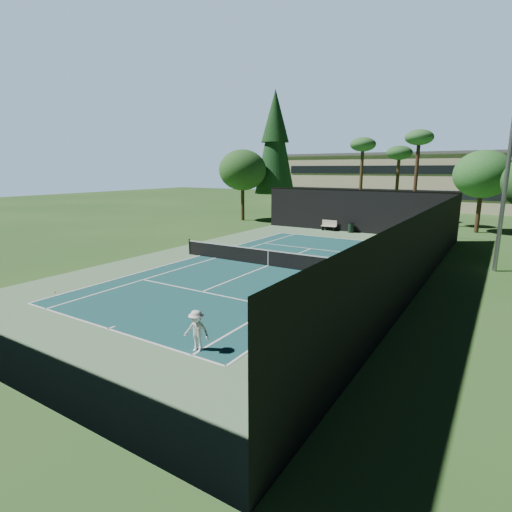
{
  "coord_description": "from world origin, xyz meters",
  "views": [
    {
      "loc": [
        12.19,
        -20.84,
        5.9
      ],
      "look_at": [
        1.0,
        -3.0,
        1.3
      ],
      "focal_mm": 28.0,
      "sensor_mm": 36.0,
      "label": 1
    }
  ],
  "objects_px": {
    "player": "(197,331)",
    "tennis_ball_c": "(344,258)",
    "tennis_ball_b": "(239,253)",
    "tennis_ball_a": "(55,292)",
    "park_bench": "(329,225)",
    "trash_bin": "(351,228)",
    "tennis_net": "(268,257)",
    "tennis_ball_d": "(244,246)"
  },
  "relations": [
    {
      "from": "tennis_ball_c",
      "to": "park_bench",
      "type": "xyz_separation_m",
      "value": [
        -5.56,
        11.18,
        0.51
      ]
    },
    {
      "from": "player",
      "to": "tennis_ball_d",
      "type": "height_order",
      "value": "player"
    },
    {
      "from": "tennis_net",
      "to": "park_bench",
      "type": "xyz_separation_m",
      "value": [
        -2.3,
        15.71,
        -0.01
      ]
    },
    {
      "from": "tennis_net",
      "to": "player",
      "type": "relative_size",
      "value": 9.09
    },
    {
      "from": "tennis_ball_c",
      "to": "trash_bin",
      "type": "height_order",
      "value": "trash_bin"
    },
    {
      "from": "tennis_ball_a",
      "to": "trash_bin",
      "type": "height_order",
      "value": "trash_bin"
    },
    {
      "from": "tennis_net",
      "to": "park_bench",
      "type": "height_order",
      "value": "tennis_net"
    },
    {
      "from": "tennis_ball_a",
      "to": "tennis_ball_c",
      "type": "relative_size",
      "value": 0.98
    },
    {
      "from": "player",
      "to": "park_bench",
      "type": "bearing_deg",
      "value": 92.58
    },
    {
      "from": "tennis_ball_a",
      "to": "tennis_ball_b",
      "type": "relative_size",
      "value": 1.22
    },
    {
      "from": "trash_bin",
      "to": "player",
      "type": "bearing_deg",
      "value": -81.38
    },
    {
      "from": "tennis_ball_b",
      "to": "tennis_ball_d",
      "type": "relative_size",
      "value": 0.92
    },
    {
      "from": "tennis_net",
      "to": "trash_bin",
      "type": "relative_size",
      "value": 13.65
    },
    {
      "from": "tennis_ball_c",
      "to": "trash_bin",
      "type": "xyz_separation_m",
      "value": [
        -3.33,
        11.06,
        0.44
      ]
    },
    {
      "from": "tennis_net",
      "to": "tennis_ball_a",
      "type": "height_order",
      "value": "tennis_net"
    },
    {
      "from": "player",
      "to": "tennis_ball_c",
      "type": "relative_size",
      "value": 18.76
    },
    {
      "from": "tennis_ball_a",
      "to": "park_bench",
      "type": "bearing_deg",
      "value": 81.85
    },
    {
      "from": "tennis_ball_d",
      "to": "park_bench",
      "type": "xyz_separation_m",
      "value": [
        2.61,
        11.08,
        0.51
      ]
    },
    {
      "from": "player",
      "to": "tennis_net",
      "type": "bearing_deg",
      "value": 98.8
    },
    {
      "from": "tennis_ball_a",
      "to": "tennis_ball_b",
      "type": "bearing_deg",
      "value": 79.49
    },
    {
      "from": "trash_bin",
      "to": "park_bench",
      "type": "bearing_deg",
      "value": 177.05
    },
    {
      "from": "tennis_ball_a",
      "to": "tennis_ball_d",
      "type": "bearing_deg",
      "value": 85.73
    },
    {
      "from": "tennis_ball_b",
      "to": "tennis_ball_d",
      "type": "height_order",
      "value": "tennis_ball_d"
    },
    {
      "from": "trash_bin",
      "to": "tennis_ball_a",
      "type": "bearing_deg",
      "value": -102.95
    },
    {
      "from": "park_bench",
      "to": "trash_bin",
      "type": "height_order",
      "value": "park_bench"
    },
    {
      "from": "tennis_ball_b",
      "to": "tennis_ball_c",
      "type": "relative_size",
      "value": 0.81
    },
    {
      "from": "tennis_ball_b",
      "to": "park_bench",
      "type": "bearing_deg",
      "value": 84.08
    },
    {
      "from": "player",
      "to": "park_bench",
      "type": "height_order",
      "value": "player"
    },
    {
      "from": "tennis_ball_b",
      "to": "tennis_ball_c",
      "type": "distance_m",
      "value": 7.32
    },
    {
      "from": "tennis_ball_a",
      "to": "park_bench",
      "type": "relative_size",
      "value": 0.05
    },
    {
      "from": "tennis_ball_b",
      "to": "trash_bin",
      "type": "bearing_deg",
      "value": 74.8
    },
    {
      "from": "tennis_net",
      "to": "tennis_ball_d",
      "type": "bearing_deg",
      "value": 136.69
    },
    {
      "from": "player",
      "to": "tennis_ball_b",
      "type": "relative_size",
      "value": 23.29
    },
    {
      "from": "tennis_ball_c",
      "to": "tennis_ball_d",
      "type": "relative_size",
      "value": 1.14
    },
    {
      "from": "tennis_ball_b",
      "to": "trash_bin",
      "type": "distance_m",
      "value": 13.84
    },
    {
      "from": "tennis_ball_c",
      "to": "tennis_net",
      "type": "bearing_deg",
      "value": -125.72
    },
    {
      "from": "tennis_ball_a",
      "to": "tennis_ball_c",
      "type": "distance_m",
      "value": 17.49
    },
    {
      "from": "tennis_ball_b",
      "to": "tennis_ball_a",
      "type": "bearing_deg",
      "value": -100.51
    },
    {
      "from": "tennis_ball_a",
      "to": "tennis_ball_d",
      "type": "height_order",
      "value": "tennis_ball_a"
    },
    {
      "from": "tennis_ball_d",
      "to": "park_bench",
      "type": "bearing_deg",
      "value": 76.75
    },
    {
      "from": "player",
      "to": "tennis_ball_a",
      "type": "height_order",
      "value": "player"
    },
    {
      "from": "player",
      "to": "trash_bin",
      "type": "height_order",
      "value": "player"
    }
  ]
}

